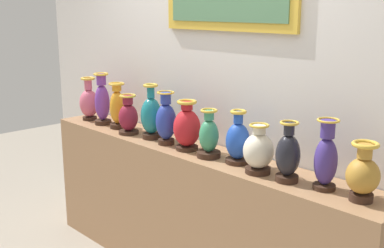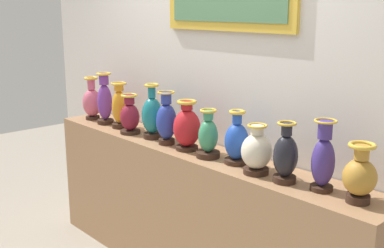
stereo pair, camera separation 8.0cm
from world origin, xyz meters
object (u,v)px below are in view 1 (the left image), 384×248
vase_ochre (363,174)px  vase_sapphire (238,141)px  vase_jade (209,137)px  vase_ivory (258,151)px  vase_burgundy (128,117)px  vase_indigo (326,159)px  vase_teal (151,116)px  vase_rose (89,102)px  vase_violet (102,101)px  vase_onyx (288,156)px  vase_cobalt (166,121)px  vase_amber (117,107)px  vase_crimson (187,127)px

vase_ochre → vase_sapphire: bearing=179.4°
vase_jade → vase_ivory: (0.43, -0.01, -0.00)m
vase_burgundy → vase_ivory: vase_burgundy is taller
vase_jade → vase_indigo: size_ratio=0.82×
vase_teal → vase_jade: size_ratio=1.28×
vase_teal → vase_jade: (0.63, -0.02, -0.04)m
vase_rose → vase_burgundy: 0.63m
vase_rose → vase_ivory: bearing=-1.0°
vase_ochre → vase_indigo: bearing=178.2°
vase_violet → vase_onyx: (1.90, -0.02, -0.04)m
vase_ivory → vase_sapphire: bearing=165.6°
vase_teal → vase_ivory: vase_teal is taller
vase_burgundy → vase_cobalt: 0.43m
vase_amber → vase_onyx: bearing=-1.0°
vase_teal → vase_ochre: 1.69m
vase_teal → vase_ivory: 1.05m
vase_rose → vase_violet: size_ratio=0.86×
vase_jade → vase_onyx: 0.63m
vase_burgundy → vase_jade: size_ratio=0.96×
vase_rose → vase_crimson: bearing=-0.4°
vase_teal → vase_indigo: size_ratio=1.06×
vase_amber → vase_onyx: vase_amber is taller
vase_onyx → vase_indigo: 0.22m
vase_rose → vase_amber: (0.42, 0.00, 0.02)m
vase_rose → vase_crimson: 1.26m
vase_cobalt → vase_ochre: (1.49, 0.03, -0.03)m
vase_ivory → vase_ochre: size_ratio=0.96×
vase_violet → vase_rose: bearing=177.8°
vase_sapphire → vase_burgundy: bearing=-176.8°
vase_amber → vase_cobalt: 0.64m
vase_rose → vase_amber: bearing=0.5°
vase_burgundy → vase_onyx: size_ratio=0.89×
vase_crimson → vase_onyx: size_ratio=1.00×
vase_amber → vase_ochre: size_ratio=1.20×
vase_amber → vase_burgundy: (0.21, -0.04, -0.04)m
vase_violet → vase_sapphire: bearing=1.1°
vase_teal → vase_indigo: 1.47m
vase_crimson → vase_ivory: size_ratio=1.16×
vase_sapphire → vase_ochre: 0.85m
vase_rose → vase_indigo: (2.33, 0.02, 0.02)m
vase_teal → vase_indigo: bearing=0.7°
vase_teal → vase_ochre: bearing=0.3°
vase_burgundy → vase_violet: bearing=175.4°
vase_amber → vase_ivory: bearing=-1.4°
vase_crimson → vase_violet: bearing=179.9°
vase_amber → vase_indigo: 1.91m
vase_ivory → vase_indigo: 0.42m
vase_teal → vase_sapphire: size_ratio=1.20×
vase_amber → vase_burgundy: vase_amber is taller
vase_sapphire → vase_amber: bearing=-179.3°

